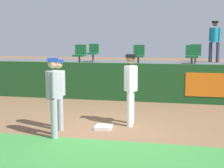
# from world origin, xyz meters

# --- Properties ---
(ground_plane) EXTENTS (60.00, 60.00, 0.00)m
(ground_plane) POSITION_xyz_m (0.00, 0.00, 0.00)
(ground_plane) COLOR brown
(grass_foreground_strip) EXTENTS (18.00, 2.80, 0.01)m
(grass_foreground_strip) POSITION_xyz_m (0.00, -2.27, 0.00)
(grass_foreground_strip) COLOR #388438
(grass_foreground_strip) RESTS_ON ground_plane
(first_base) EXTENTS (0.40, 0.40, 0.08)m
(first_base) POSITION_xyz_m (-0.03, 0.06, 0.04)
(first_base) COLOR white
(first_base) RESTS_ON ground_plane
(player_fielder_home) EXTENTS (0.37, 0.58, 1.85)m
(player_fielder_home) POSITION_xyz_m (0.58, 0.59, 1.07)
(player_fielder_home) COLOR white
(player_fielder_home) RESTS_ON ground_plane
(player_runner_visitor) EXTENTS (0.46, 0.46, 1.74)m
(player_runner_visitor) POSITION_xyz_m (-1.11, -0.19, 1.01)
(player_runner_visitor) COLOR #9EA3AD
(player_runner_visitor) RESTS_ON ground_plane
(player_coach_visitor) EXTENTS (0.45, 0.48, 1.82)m
(player_coach_visitor) POSITION_xyz_m (-0.98, -0.83, 1.06)
(player_coach_visitor) COLOR #9EA3AD
(player_coach_visitor) RESTS_ON ground_plane
(field_wall) EXTENTS (18.00, 0.26, 1.36)m
(field_wall) POSITION_xyz_m (0.01, 3.92, 0.68)
(field_wall) COLOR #19471E
(field_wall) RESTS_ON ground_plane
(bleacher_platform) EXTENTS (18.00, 4.80, 1.14)m
(bleacher_platform) POSITION_xyz_m (0.00, 6.49, 0.57)
(bleacher_platform) COLOR #59595E
(bleacher_platform) RESTS_ON ground_plane
(seat_back_right) EXTENTS (0.48, 0.44, 0.84)m
(seat_back_right) POSITION_xyz_m (2.35, 7.16, 1.62)
(seat_back_right) COLOR #4C4C51
(seat_back_right) RESTS_ON bleacher_platform
(seat_front_left) EXTENTS (0.47, 0.44, 0.84)m
(seat_front_left) POSITION_xyz_m (-2.33, 5.36, 1.62)
(seat_front_left) COLOR #4C4C51
(seat_front_left) RESTS_ON bleacher_platform
(seat_front_center) EXTENTS (0.44, 0.44, 0.84)m
(seat_front_center) POSITION_xyz_m (0.11, 5.36, 1.62)
(seat_front_center) COLOR #4C4C51
(seat_front_center) RESTS_ON bleacher_platform
(seat_front_right) EXTENTS (0.47, 0.44, 0.84)m
(seat_front_right) POSITION_xyz_m (2.16, 5.36, 1.62)
(seat_front_right) COLOR #4C4C51
(seat_front_right) RESTS_ON bleacher_platform
(seat_back_left) EXTENTS (0.46, 0.44, 0.84)m
(seat_back_left) POSITION_xyz_m (-2.25, 7.16, 1.62)
(seat_back_left) COLOR #4C4C51
(seat_back_left) RESTS_ON bleacher_platform
(spectator_hooded) EXTENTS (0.50, 0.45, 1.87)m
(spectator_hooded) POSITION_xyz_m (3.20, 8.17, 2.23)
(spectator_hooded) COLOR #33384C
(spectator_hooded) RESTS_ON bleacher_platform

